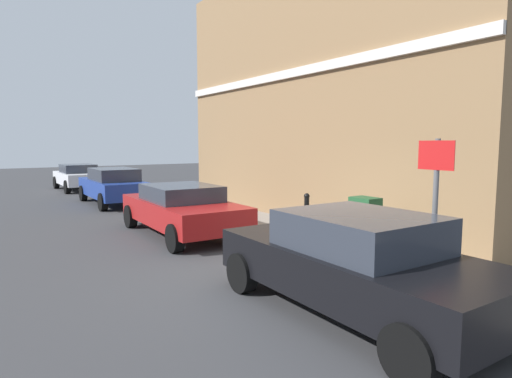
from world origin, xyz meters
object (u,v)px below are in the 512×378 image
(car_blue, at_px, (113,185))
(street_sign, at_px, (435,191))
(car_red, at_px, (182,208))
(utility_cabinet, at_px, (365,228))
(car_white, at_px, (78,176))
(bollard_near_cabinet, at_px, (307,213))
(car_black, at_px, (356,262))

(car_blue, distance_m, street_sign, 13.14)
(car_red, xyz_separation_m, street_sign, (1.33, -6.40, 0.97))
(utility_cabinet, distance_m, street_sign, 2.36)
(car_red, xyz_separation_m, car_white, (-0.07, 12.75, 0.00))
(car_red, xyz_separation_m, utility_cabinet, (2.04, -4.38, -0.01))
(street_sign, bearing_deg, car_white, 94.19)
(car_red, height_order, car_white, car_white)
(bollard_near_cabinet, bearing_deg, car_black, -121.24)
(car_red, distance_m, utility_cabinet, 4.83)
(car_red, relative_size, car_blue, 1.04)
(car_white, bearing_deg, street_sign, -176.97)
(car_red, bearing_deg, car_black, 179.86)
(car_red, distance_m, street_sign, 6.60)
(car_white, distance_m, utility_cabinet, 17.26)
(car_red, bearing_deg, utility_cabinet, -154.02)
(car_black, bearing_deg, car_blue, -0.19)
(car_black, distance_m, street_sign, 1.73)
(car_black, height_order, car_blue, car_black)
(car_black, relative_size, car_blue, 1.00)
(car_red, relative_size, car_white, 1.13)
(bollard_near_cabinet, bearing_deg, car_red, 131.12)
(car_black, height_order, street_sign, street_sign)
(utility_cabinet, xyz_separation_m, bollard_near_cabinet, (0.10, 1.92, 0.02))
(car_black, bearing_deg, utility_cabinet, -49.67)
(car_red, xyz_separation_m, bollard_near_cabinet, (2.14, -2.46, 0.01))
(car_red, xyz_separation_m, car_blue, (0.02, 6.65, 0.05))
(car_white, xyz_separation_m, utility_cabinet, (2.12, -17.13, -0.01))
(street_sign, bearing_deg, car_red, 101.75)
(car_black, height_order, utility_cabinet, car_black)
(car_blue, relative_size, car_white, 1.09)
(car_blue, relative_size, street_sign, 1.86)
(car_red, bearing_deg, car_white, 1.28)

